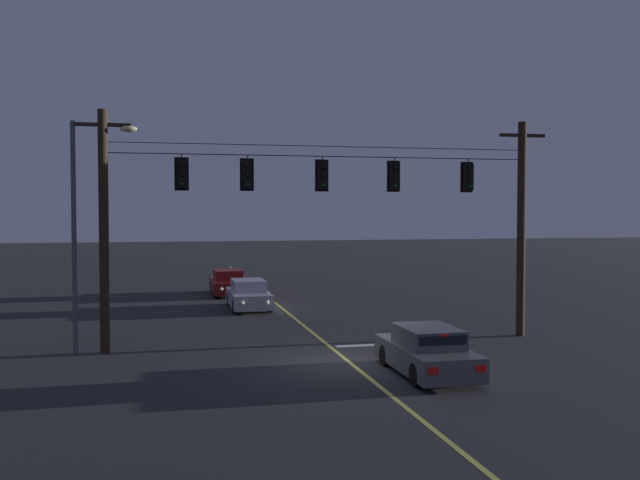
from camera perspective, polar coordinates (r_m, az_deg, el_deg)
The scene contains 13 objects.
ground_plane at distance 22.19m, azimuth 2.45°, elevation -9.82°, with size 180.00×180.00×0.00m, color #28282B.
lane_centre_stripe at distance 31.10m, azimuth -2.03°, elevation -6.30°, with size 0.14×60.00×0.01m, color #D1C64C.
stop_bar_paint at distance 25.24m, azimuth 5.06°, elevation -8.34°, with size 3.40×0.36×0.01m, color silver.
signal_span_assembly at distance 24.88m, azimuth 0.50°, elevation 1.11°, with size 16.75×0.32×7.98m.
traffic_light_leftmost at distance 24.25m, azimuth -11.02°, elevation 5.25°, with size 0.48×0.41×1.22m.
traffic_light_left_inner at distance 24.41m, azimuth -5.84°, elevation 5.26°, with size 0.48×0.41×1.22m.
traffic_light_centre at distance 24.86m, azimuth 0.22°, elevation 5.22°, with size 0.48×0.41×1.22m.
traffic_light_right_inner at distance 25.58m, azimuth 6.02°, elevation 5.13°, with size 0.48×0.41×1.22m.
traffic_light_rightmost at distance 26.61m, azimuth 11.81°, elevation 4.98°, with size 0.48×0.41×1.22m.
car_waiting_near_lane at distance 20.75m, azimuth 8.57°, elevation -8.88°, with size 1.80×4.33×1.39m.
car_oncoming_lead at distance 34.23m, azimuth -5.73°, elevation -4.43°, with size 1.80×4.42×1.39m.
car_oncoming_trailing at distance 40.08m, azimuth -7.37°, elevation -3.45°, with size 1.80×4.42×1.39m.
street_lamp_corner at distance 24.36m, azimuth -18.37°, elevation 2.02°, with size 2.11×0.30×7.59m.
Camera 1 is at (-5.65, -20.95, 4.67)m, focal length 39.94 mm.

